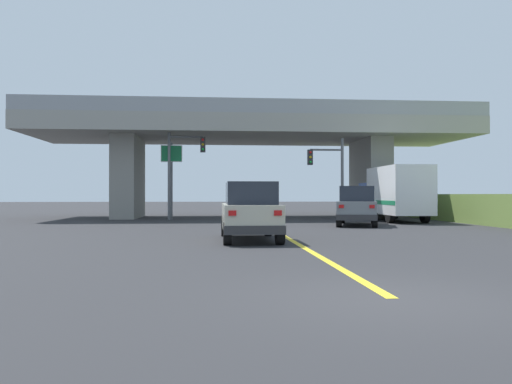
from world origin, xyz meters
The scene contains 10 objects.
ground centered at (0.00, 28.57, 0.00)m, with size 160.00×160.00×0.00m, color #2B2B2D.
overpass_bridge centered at (0.00, 28.57, 5.34)m, with size 29.82×9.24×7.54m.
lane_divider_stripe centered at (0.00, 12.86, 0.00)m, with size 0.20×25.71×0.01m, color yellow.
suv_lead centered at (-1.44, 10.27, 1.01)m, with size 1.93×4.63×2.02m.
suv_crossing centered at (4.72, 18.54, 1.01)m, with size 3.21×5.12×2.02m.
box_truck centered at (8.12, 22.40, 1.68)m, with size 2.33×7.18×3.22m.
traffic_signal_nearside centered at (4.68, 24.45, 3.20)m, with size 2.31×0.36×5.15m.
traffic_signal_farside centered at (-4.73, 25.04, 3.72)m, with size 2.35×0.36×6.02m.
highway_sign centered at (-5.34, 25.56, 3.54)m, with size 1.35×0.17×4.90m.
semi_truck_distant centered at (1.00, 54.39, 1.63)m, with size 2.33×6.72×3.10m.
Camera 1 is at (-2.75, -7.74, 1.59)m, focal length 36.45 mm.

